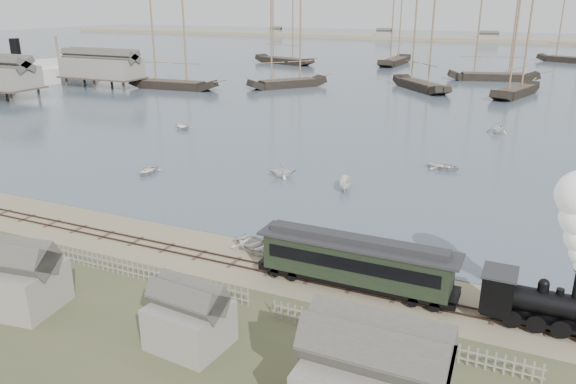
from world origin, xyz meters
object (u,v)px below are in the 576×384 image
at_px(locomotive, 566,265).
at_px(steamship, 17,62).
at_px(beached_dinghy, 255,245).
at_px(passenger_coach, 356,261).

xyz_separation_m(locomotive, steamship, (-109.41, 57.62, 0.92)).
distance_m(beached_dinghy, steamship, 104.25).
bearing_deg(passenger_coach, locomotive, 0.00).
xyz_separation_m(passenger_coach, beached_dinghy, (-8.88, 2.53, -1.64)).
bearing_deg(locomotive, passenger_coach, -180.00).
relative_size(beached_dinghy, steamship, 0.09).
relative_size(passenger_coach, beached_dinghy, 3.34).
xyz_separation_m(passenger_coach, steamship, (-97.25, 57.62, 3.14)).
bearing_deg(locomotive, beached_dinghy, 173.13).
xyz_separation_m(locomotive, beached_dinghy, (-21.03, 2.53, -3.86)).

